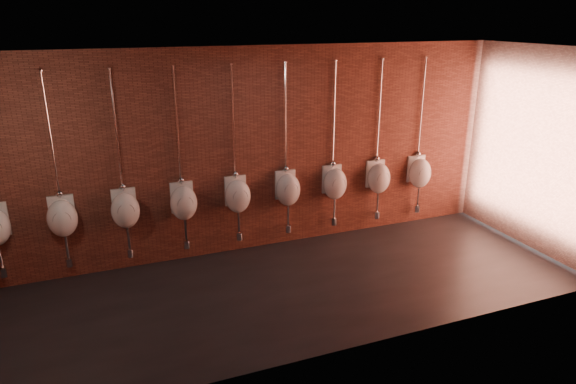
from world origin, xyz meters
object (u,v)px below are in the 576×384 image
urinal_1 (62,217)px  urinal_8 (420,172)px  urinal_2 (125,209)px  urinal_6 (335,183)px  urinal_7 (379,178)px  urinal_5 (288,189)px  urinal_4 (238,195)px  urinal_3 (184,202)px

urinal_1 → urinal_8: size_ratio=1.00×
urinal_2 → urinal_6: 3.34m
urinal_6 → urinal_7: same height
urinal_2 → urinal_8: (5.00, 0.00, 0.00)m
urinal_1 → urinal_8: bearing=0.0°
urinal_5 → urinal_6: size_ratio=1.00×
urinal_1 → urinal_5: 3.34m
urinal_5 → urinal_1: bearing=180.0°
urinal_5 → urinal_4: bearing=180.0°
urinal_8 → urinal_2: bearing=180.0°
urinal_1 → urinal_7: 5.00m
urinal_1 → urinal_4: 2.50m
urinal_2 → urinal_7: size_ratio=1.00×
urinal_7 → urinal_3: bearing=180.0°
urinal_5 → urinal_7: same height
urinal_2 → urinal_8: bearing=0.0°
urinal_6 → urinal_8: 1.67m
urinal_2 → urinal_8: 5.00m
urinal_5 → urinal_7: 1.67m
urinal_1 → urinal_4: same height
urinal_5 → urinal_8: bearing=0.0°
urinal_7 → urinal_8: bearing=0.0°
urinal_4 → urinal_5: bearing=0.0°
urinal_1 → urinal_5: same height
urinal_7 → urinal_2: bearing=180.0°
urinal_4 → urinal_2: bearing=180.0°
urinal_4 → urinal_8: same height
urinal_6 → urinal_7: bearing=0.0°
urinal_3 → urinal_4: size_ratio=1.00×
urinal_1 → urinal_3: same height
urinal_3 → urinal_7: same height
urinal_1 → urinal_7: (5.00, 0.00, 0.00)m
urinal_1 → urinal_8: same height
urinal_3 → urinal_6: bearing=0.0°
urinal_4 → urinal_6: 1.67m
urinal_3 → urinal_6: 2.50m
urinal_5 → urinal_2: bearing=180.0°
urinal_3 → urinal_2: bearing=180.0°
urinal_3 → urinal_8: 4.17m
urinal_2 → urinal_3: same height
urinal_2 → urinal_7: (4.17, 0.00, 0.00)m
urinal_1 → urinal_7: same height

